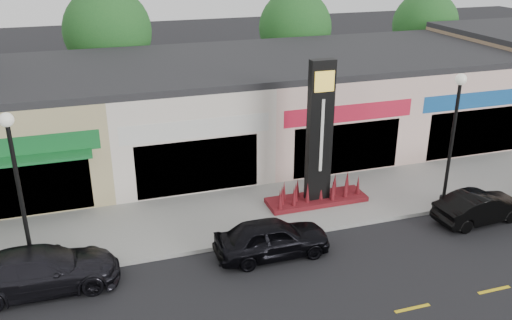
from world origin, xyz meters
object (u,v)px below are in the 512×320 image
object	(u,v)px
lamp_east_near	(454,127)
car_black_sedan	(272,238)
car_dark_sedan	(41,270)
lamp_west_near	(17,179)
car_black_conv	(480,207)
pylon_sign	(319,155)

from	to	relation	value
lamp_east_near	car_black_sedan	size ratio (longest dim) A/B	1.35
car_dark_sedan	car_black_sedan	size ratio (longest dim) A/B	1.19
lamp_west_near	car_black_conv	world-z (taller)	lamp_west_near
lamp_west_near	car_dark_sedan	bearing A→B (deg)	-71.63
car_black_conv	car_black_sedan	bearing A→B (deg)	84.96
lamp_east_near	pylon_sign	xyz separation A→B (m)	(-5.00, 1.70, -1.20)
lamp_east_near	car_black_sedan	distance (m)	8.64
lamp_east_near	car_black_sedan	xyz separation A→B (m)	(-8.06, -1.37, -2.79)
car_dark_sedan	car_black_conv	xyz separation A→B (m)	(16.19, -0.55, -0.08)
lamp_east_near	car_black_sedan	bearing A→B (deg)	-170.38
lamp_west_near	car_black_sedan	xyz separation A→B (m)	(7.94, -1.37, -2.79)
pylon_sign	car_black_sedan	bearing A→B (deg)	-134.97
lamp_west_near	pylon_sign	size ratio (longest dim) A/B	0.91
car_dark_sedan	lamp_west_near	bearing A→B (deg)	19.11
car_black_conv	lamp_east_near	bearing A→B (deg)	14.88
car_black_conv	pylon_sign	bearing A→B (deg)	55.73
lamp_west_near	car_black_conv	xyz separation A→B (m)	(16.53, -1.56, -2.86)
lamp_west_near	car_black_sedan	distance (m)	8.52
car_black_conv	car_dark_sedan	bearing A→B (deg)	84.26
lamp_east_near	car_black_conv	world-z (taller)	lamp_east_near
car_black_conv	lamp_west_near	bearing A→B (deg)	80.84
car_black_sedan	car_black_conv	distance (m)	8.59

